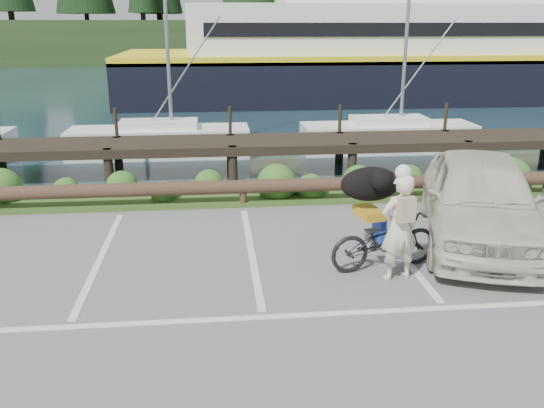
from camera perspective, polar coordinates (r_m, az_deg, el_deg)
The scene contains 8 objects.
ground at distance 8.42m, azimuth -1.13°, elevation -9.86°, with size 72.00×72.00×0.00m, color #5F5F62.
harbor_backdrop at distance 86.00m, azimuth -5.39°, elevation 15.01°, with size 170.00×160.00×30.00m.
vegetation_strip at distance 13.32m, azimuth -3.04°, elevation 0.89°, with size 34.00×1.60×0.10m, color #3D5B21.
log_rail at distance 12.67m, azimuth -2.87°, elevation -0.23°, with size 32.00×0.30×0.60m, color #443021, non-canonical shape.
bicycle at distance 9.56m, azimuth 11.08°, elevation -3.50°, with size 0.65×1.87×0.98m, color black.
cyclist at distance 9.08m, azimuth 12.50°, elevation -2.29°, with size 0.62×0.41×1.71m, color #F0E4CB.
dog at distance 9.82m, azimuth 9.71°, elevation 1.97°, with size 1.02×0.50×0.59m, color black.
parked_car at distance 11.10m, azimuth 19.93°, elevation 0.51°, with size 1.93×4.79×1.63m, color beige.
Camera 1 is at (-0.60, -7.44, 3.89)m, focal length 38.00 mm.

